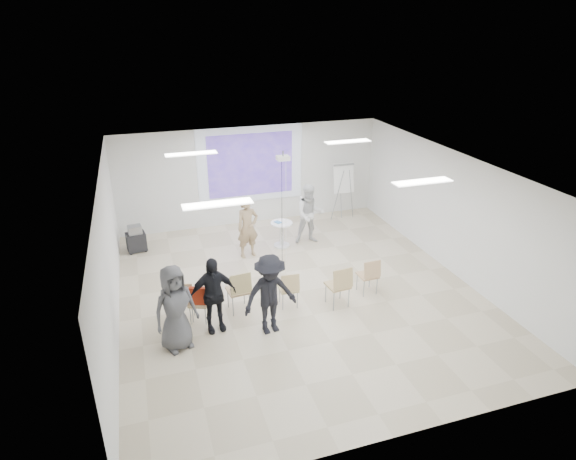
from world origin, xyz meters
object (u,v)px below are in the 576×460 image
object	(u,v)px
pedestal_table	(282,233)
flipchart_easel	(344,179)
av_cart	(136,240)
player_left	(248,224)
audience_mid	(270,290)
player_right	(310,211)
chair_left_mid	(198,302)
chair_right_inner	(340,283)
audience_outer	(175,303)
chair_far_left	(183,298)
chair_right_far	(369,274)
laptop	(238,288)
chair_left_inner	(239,288)
chair_center	(289,287)
audience_left	(213,290)

from	to	relation	value
pedestal_table	flipchart_easel	world-z (taller)	flipchart_easel
flipchart_easel	av_cart	distance (m)	6.40
player_left	audience_mid	size ratio (longest dim) A/B	0.96
flipchart_easel	player_right	bearing A→B (deg)	-138.62
chair_left_mid	chair_right_inner	bearing A→B (deg)	14.86
audience_outer	pedestal_table	bearing A→B (deg)	27.99
chair_far_left	audience_mid	bearing A→B (deg)	-17.53
flipchart_easel	player_left	bearing A→B (deg)	-153.07
player_left	flipchart_easel	bearing A→B (deg)	13.89
chair_left_mid	chair_right_far	xyz separation A→B (m)	(3.90, -0.05, 0.03)
chair_right_far	av_cart	bearing A→B (deg)	139.09
chair_right_inner	flipchart_easel	bearing A→B (deg)	59.78
pedestal_table	audience_outer	world-z (taller)	audience_outer
chair_right_inner	flipchart_easel	xyz separation A→B (m)	(2.14, 4.72, 0.74)
player_left	player_right	distance (m)	1.89
chair_right_far	laptop	bearing A→B (deg)	172.23
chair_left_inner	audience_mid	distance (m)	1.05
player_right	chair_left_mid	xyz separation A→B (m)	(-3.57, -3.03, -0.44)
chair_left_mid	audience_outer	xyz separation A→B (m)	(-0.50, -0.71, 0.48)
chair_center	audience_mid	distance (m)	1.07
chair_left_mid	audience_outer	world-z (taller)	audience_outer
chair_left_inner	laptop	xyz separation A→B (m)	(-0.01, 0.10, -0.05)
chair_far_left	chair_left_inner	size ratio (longest dim) A/B	0.95
player_left	chair_right_inner	world-z (taller)	player_left
chair_left_mid	av_cart	distance (m)	4.09
player_left	flipchart_easel	world-z (taller)	player_left
chair_far_left	laptop	size ratio (longest dim) A/B	2.59
player_right	audience_mid	xyz separation A→B (m)	(-2.23, -3.79, 0.03)
chair_right_inner	player_left	bearing A→B (deg)	107.44
chair_far_left	chair_left_inner	bearing A→B (deg)	9.90
chair_right_inner	audience_outer	xyz separation A→B (m)	(-3.53, -0.36, 0.39)
chair_far_left	chair_left_inner	world-z (taller)	chair_left_inner
player_left	chair_right_far	size ratio (longest dim) A/B	2.10
chair_far_left	chair_right_inner	size ratio (longest dim) A/B	0.94
chair_left_mid	laptop	size ratio (longest dim) A/B	2.34
chair_left_mid	chair_right_far	size ratio (longest dim) A/B	0.95
chair_right_inner	chair_far_left	bearing A→B (deg)	165.51
chair_left_inner	laptop	distance (m)	0.12
chair_left_inner	player_right	bearing A→B (deg)	41.88
audience_left	flipchart_easel	size ratio (longest dim) A/B	1.04
pedestal_table	chair_right_inner	xyz separation A→B (m)	(0.30, -3.35, 0.17)
player_left	chair_far_left	world-z (taller)	player_left
chair_center	player_left	bearing A→B (deg)	99.48
laptop	audience_left	bearing A→B (deg)	36.77
player_right	audience_outer	size ratio (longest dim) A/B	0.96
player_right	chair_center	bearing A→B (deg)	-110.07
chair_right_inner	chair_center	bearing A→B (deg)	157.46
chair_left_inner	flipchart_easel	world-z (taller)	flipchart_easel
chair_center	chair_far_left	bearing A→B (deg)	179.27
chair_center	laptop	world-z (taller)	chair_center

